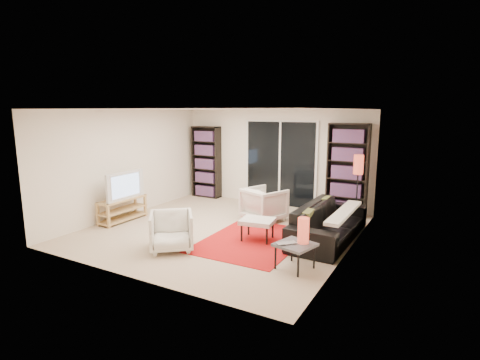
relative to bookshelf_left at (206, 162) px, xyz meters
name	(u,v)px	position (x,y,z in m)	size (l,w,h in m)	color
floor	(222,230)	(1.95, -2.33, -0.98)	(5.00, 5.00, 0.00)	beige
wall_back	(274,158)	(1.95, 0.17, 0.22)	(5.00, 0.02, 2.40)	white
wall_front	(126,197)	(1.95, -4.83, 0.22)	(5.00, 0.02, 2.40)	white
wall_left	(128,163)	(-0.55, -2.33, 0.22)	(0.02, 5.00, 2.40)	white
wall_right	(351,183)	(4.45, -2.33, 0.22)	(0.02, 5.00, 2.40)	white
ceiling	(221,109)	(1.95, -2.33, 1.42)	(5.00, 5.00, 0.02)	white
sliding_door	(280,164)	(2.15, 0.13, 0.07)	(1.92, 0.08, 2.16)	white
bookshelf_left	(206,162)	(0.00, 0.00, 0.00)	(0.80, 0.30, 1.95)	black
bookshelf_right	(347,170)	(3.85, 0.00, 0.07)	(0.90, 0.30, 2.10)	black
tv_stand	(123,209)	(-0.28, -2.84, -0.71)	(0.37, 1.14, 0.50)	#E6BF7F
tv	(122,185)	(-0.26, -2.84, -0.18)	(1.03, 0.14, 0.59)	black
rug	(253,240)	(2.78, -2.59, -0.97)	(1.67, 2.26, 0.01)	red
sofa	(329,222)	(3.99, -1.84, -0.64)	(2.28, 0.89, 0.67)	black
armchair_back	(264,204)	(2.41, -1.33, -0.61)	(0.78, 0.80, 0.73)	silver
armchair_front	(171,231)	(1.76, -3.67, -0.64)	(0.71, 0.73, 0.66)	silver
ottoman	(257,222)	(2.84, -2.51, -0.63)	(0.67, 0.58, 0.40)	silver
side_table	(295,246)	(3.91, -3.39, -0.62)	(0.64, 0.64, 0.40)	#4B4B51
laptop	(288,244)	(3.83, -3.50, -0.56)	(0.30, 0.19, 0.02)	silver
table_lamp	(303,230)	(4.00, -3.29, -0.38)	(0.17, 0.17, 0.39)	#C23F29
floor_lamp	(358,171)	(4.22, -0.64, 0.17)	(0.22, 0.22, 1.48)	black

